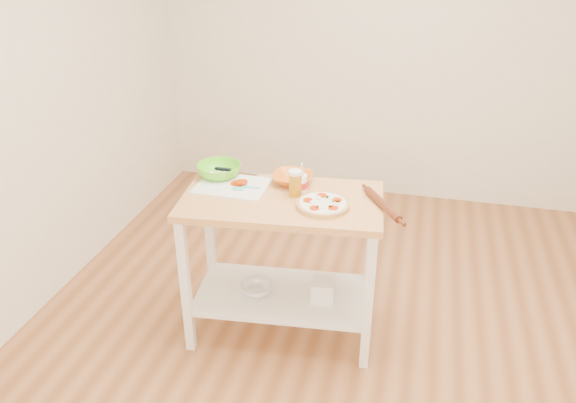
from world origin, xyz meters
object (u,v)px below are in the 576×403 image
(orange_bowl, at_px, (292,178))
(shelf_bin, at_px, (323,290))
(green_bowl, at_px, (219,171))
(beer_pint, at_px, (295,183))
(yogurt_tub, at_px, (299,184))
(spatula, at_px, (245,188))
(pizza, at_px, (323,204))
(shelf_glass_bowl, at_px, (256,289))
(rolling_pin, at_px, (382,204))
(prep_island, at_px, (282,238))
(cutting_board, at_px, (232,185))
(knife, at_px, (231,170))

(orange_bowl, distance_m, shelf_bin, 0.68)
(green_bowl, distance_m, beer_pint, 0.51)
(yogurt_tub, bearing_deg, spatula, -171.26)
(pizza, height_order, shelf_glass_bowl, pizza)
(green_bowl, bearing_deg, rolling_pin, -9.65)
(prep_island, relative_size, yogurt_tub, 6.06)
(rolling_pin, bearing_deg, cutting_board, 175.94)
(pizza, xyz_separation_m, beer_pint, (-0.17, 0.10, 0.06))
(beer_pint, relative_size, yogurt_tub, 0.78)
(prep_island, distance_m, rolling_pin, 0.61)
(prep_island, bearing_deg, cutting_board, 166.48)
(knife, height_order, green_bowl, green_bowl)
(rolling_pin, bearing_deg, yogurt_tub, 171.32)
(shelf_glass_bowl, height_order, shelf_bin, shelf_bin)
(shelf_glass_bowl, bearing_deg, yogurt_tub, 27.14)
(spatula, bearing_deg, beer_pint, -4.61)
(spatula, height_order, shelf_bin, spatula)
(cutting_board, bearing_deg, shelf_bin, -7.13)
(orange_bowl, relative_size, rolling_pin, 0.63)
(rolling_pin, bearing_deg, green_bowl, 170.35)
(spatula, bearing_deg, prep_island, -16.03)
(pizza, height_order, rolling_pin, pizza)
(cutting_board, bearing_deg, knife, 112.57)
(yogurt_tub, xyz_separation_m, shelf_glass_bowl, (-0.23, -0.12, -0.66))
(beer_pint, distance_m, shelf_bin, 0.68)
(orange_bowl, distance_m, green_bowl, 0.44)
(shelf_bin, bearing_deg, green_bowl, 164.98)
(green_bowl, bearing_deg, pizza, -19.08)
(prep_island, bearing_deg, shelf_glass_bowl, -168.11)
(shelf_glass_bowl, bearing_deg, green_bowl, 142.41)
(beer_pint, relative_size, shelf_bin, 1.13)
(rolling_pin, height_order, shelf_glass_bowl, rolling_pin)
(cutting_board, height_order, spatula, cutting_board)
(pizza, bearing_deg, prep_island, 167.96)
(green_bowl, bearing_deg, shelf_glass_bowl, -37.59)
(spatula, relative_size, knife, 0.55)
(pizza, distance_m, knife, 0.70)
(prep_island, relative_size, green_bowl, 4.47)
(knife, bearing_deg, beer_pint, -22.71)
(spatula, distance_m, orange_bowl, 0.29)
(cutting_board, distance_m, shelf_glass_bowl, 0.65)
(knife, height_order, yogurt_tub, yogurt_tub)
(prep_island, distance_m, orange_bowl, 0.35)
(spatula, bearing_deg, orange_bowl, 29.00)
(spatula, xyz_separation_m, rolling_pin, (0.77, -0.03, 0.01))
(yogurt_tub, xyz_separation_m, shelf_bin, (0.17, -0.09, -0.63))
(prep_island, distance_m, green_bowl, 0.55)
(knife, bearing_deg, pizza, -23.96)
(knife, relative_size, green_bowl, 1.05)
(rolling_pin, bearing_deg, pizza, -168.02)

